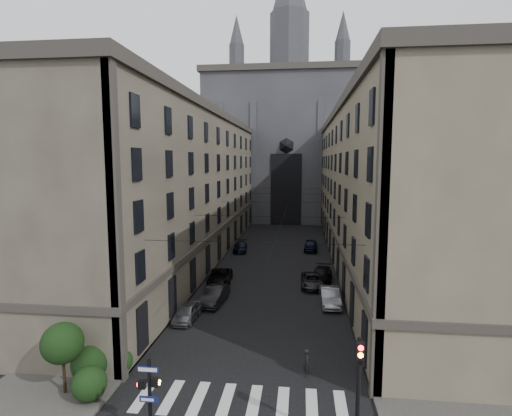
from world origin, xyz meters
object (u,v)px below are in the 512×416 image
at_px(car_left_midnear, 215,295).
at_px(car_right_midfar, 322,275).
at_px(car_right_near, 330,296).
at_px(car_left_midfar, 220,277).
at_px(car_left_far, 240,247).
at_px(pedestrian, 307,362).
at_px(traffic_light_right, 359,381).
at_px(gothic_tower, 288,137).
at_px(car_left_near, 187,312).
at_px(car_right_far, 311,245).
at_px(car_right_midnear, 312,280).
at_px(pedestrian_signal_left, 149,394).

distance_m(car_left_midnear, car_right_midfar, 12.54).
distance_m(car_left_midnear, car_right_near, 10.18).
xyz_separation_m(car_left_midfar, car_left_far, (-0.15, 14.74, -0.03)).
height_order(car_right_midfar, pedestrian, pedestrian).
relative_size(traffic_light_right, car_right_near, 1.14).
bearing_deg(traffic_light_right, car_left_far, 106.20).
height_order(car_left_midfar, car_right_midfar, car_left_midfar).
xyz_separation_m(traffic_light_right, pedestrian, (-2.07, 6.08, -2.48)).
xyz_separation_m(gothic_tower, traffic_light_right, (5.60, -73.04, -14.51)).
height_order(gothic_tower, car_left_near, gothic_tower).
relative_size(car_left_midnear, pedestrian, 2.82).
height_order(car_right_near, car_right_midfar, car_right_near).
xyz_separation_m(car_left_far, car_right_far, (9.83, 1.51, 0.11)).
bearing_deg(car_left_near, traffic_light_right, -46.56).
bearing_deg(car_right_midfar, traffic_light_right, -82.88).
xyz_separation_m(traffic_light_right, car_left_near, (-11.45, 13.23, -2.63)).
bearing_deg(car_right_far, gothic_tower, 100.42).
height_order(car_left_near, car_right_far, car_right_far).
distance_m(car_left_midfar, car_right_midnear, 9.46).
height_order(gothic_tower, pedestrian_signal_left, gothic_tower).
relative_size(gothic_tower, car_right_midnear, 12.08).
bearing_deg(car_right_far, pedestrian, -88.71).
xyz_separation_m(car_right_midnear, car_right_far, (0.21, 16.29, 0.11)).
xyz_separation_m(car_left_near, car_right_midnear, (10.10, 9.74, 0.01)).
relative_size(car_left_far, car_right_far, 1.01).
height_order(traffic_light_right, car_left_far, traffic_light_right).
distance_m(pedestrian_signal_left, pedestrian, 9.70).
relative_size(car_left_far, car_right_midnear, 0.95).
bearing_deg(traffic_light_right, car_left_near, 130.86).
bearing_deg(car_left_midnear, traffic_light_right, -54.05).
distance_m(car_left_near, car_right_midfar, 16.25).
distance_m(car_left_midnear, pedestrian, 13.72).
bearing_deg(pedestrian, gothic_tower, 5.36).
relative_size(car_left_midnear, car_left_midfar, 0.91).
bearing_deg(traffic_light_right, pedestrian, 108.84).
distance_m(gothic_tower, car_left_midnear, 58.53).
height_order(pedestrian_signal_left, car_right_midnear, pedestrian_signal_left).
height_order(car_left_near, car_left_midfar, car_left_midfar).
relative_size(car_left_midfar, car_right_midnear, 1.05).
xyz_separation_m(car_left_midnear, car_right_midfar, (9.81, 7.80, -0.06)).
height_order(gothic_tower, pedestrian, gothic_tower).
bearing_deg(car_right_midnear, car_right_near, -74.30).
distance_m(gothic_tower, car_left_midfar, 53.12).
relative_size(gothic_tower, car_left_midnear, 12.69).
bearing_deg(pedestrian_signal_left, car_right_near, 63.56).
bearing_deg(car_left_far, pedestrian, -79.69).
height_order(pedestrian_signal_left, traffic_light_right, traffic_light_right).
relative_size(pedestrian_signal_left, car_left_midfar, 0.80).
bearing_deg(car_right_midnear, car_left_midnear, -147.03).
distance_m(traffic_light_right, pedestrian, 6.89).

